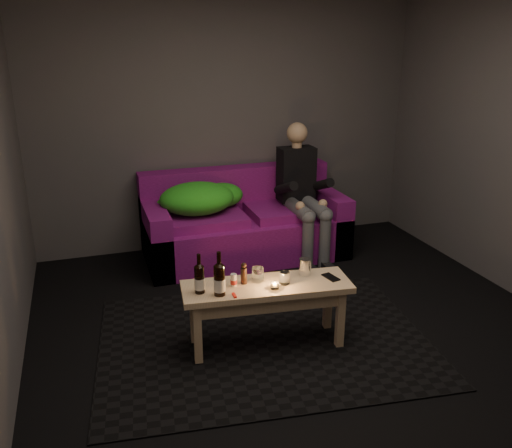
{
  "coord_description": "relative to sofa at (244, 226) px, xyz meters",
  "views": [
    {
      "loc": [
        -1.47,
        -3.15,
        2.15
      ],
      "look_at": [
        -0.08,
        1.09,
        0.58
      ],
      "focal_mm": 38.0,
      "sensor_mm": 36.0,
      "label": 1
    }
  ],
  "objects": [
    {
      "name": "sofa",
      "position": [
        0.0,
        0.0,
        0.0
      ],
      "size": [
        1.99,
        0.89,
        0.85
      ],
      "color": "#6C0E5D",
      "rests_on": "floor"
    },
    {
      "name": "pepper_mill",
      "position": [
        -0.5,
        -1.65,
        0.24
      ],
      "size": [
        0.06,
        0.06,
        0.12
      ],
      "primitive_type": "cylinder",
      "rotation": [
        0.0,
        0.0,
        -0.31
      ],
      "color": "black",
      "rests_on": "coffee_table"
    },
    {
      "name": "coffee_table",
      "position": [
        -0.35,
        -1.71,
        0.09
      ],
      "size": [
        1.23,
        0.51,
        0.49
      ],
      "rotation": [
        0.0,
        0.0,
        -0.11
      ],
      "color": "tan",
      "rests_on": "rug"
    },
    {
      "name": "tumbler_front",
      "position": [
        -0.23,
        -1.74,
        0.22
      ],
      "size": [
        0.09,
        0.09,
        0.09
      ],
      "primitive_type": "cylinder",
      "rotation": [
        0.0,
        0.0,
        0.39
      ],
      "color": "white",
      "rests_on": "coffee_table"
    },
    {
      "name": "room",
      "position": [
        -0.03,
        -1.35,
        1.33
      ],
      "size": [
        4.5,
        4.5,
        4.5
      ],
      "color": "silver",
      "rests_on": "ground"
    },
    {
      "name": "smartphone",
      "position": [
        0.12,
        -1.75,
        0.18
      ],
      "size": [
        0.1,
        0.15,
        0.01
      ],
      "primitive_type": "cube",
      "rotation": [
        0.0,
        0.0,
        0.2
      ],
      "color": "black",
      "rests_on": "coffee_table"
    },
    {
      "name": "floor",
      "position": [
        -0.03,
        -1.82,
        -0.31
      ],
      "size": [
        4.5,
        4.5,
        0.0
      ],
      "primitive_type": "plane",
      "color": "black",
      "rests_on": "ground"
    },
    {
      "name": "red_lighter",
      "position": [
        -0.62,
        -1.82,
        0.18
      ],
      "size": [
        0.02,
        0.07,
        0.01
      ],
      "primitive_type": "cube",
      "rotation": [
        0.0,
        0.0,
        -0.02
      ],
      "color": "red",
      "rests_on": "coffee_table"
    },
    {
      "name": "rug",
      "position": [
        -0.35,
        -1.66,
        -0.3
      ],
      "size": [
        2.56,
        1.99,
        0.01
      ],
      "primitive_type": "cube",
      "rotation": [
        0.0,
        0.0,
        -0.11
      ],
      "color": "black",
      "rests_on": "floor"
    },
    {
      "name": "tealight",
      "position": [
        -0.32,
        -1.8,
        0.2
      ],
      "size": [
        0.06,
        0.06,
        0.04
      ],
      "color": "white",
      "rests_on": "coffee_table"
    },
    {
      "name": "tumbler_back",
      "position": [
        -0.39,
        -1.64,
        0.23
      ],
      "size": [
        0.1,
        0.1,
        0.1
      ],
      "primitive_type": "cylinder",
      "rotation": [
        0.0,
        0.0,
        -0.25
      ],
      "color": "white",
      "rests_on": "coffee_table"
    },
    {
      "name": "salt_shaker",
      "position": [
        -0.58,
        -1.67,
        0.22
      ],
      "size": [
        0.05,
        0.05,
        0.09
      ],
      "primitive_type": "cylinder",
      "rotation": [
        0.0,
        0.0,
        0.33
      ],
      "color": "silver",
      "rests_on": "coffee_table"
    },
    {
      "name": "steel_cup",
      "position": [
        -0.03,
        -1.64,
        0.24
      ],
      "size": [
        0.09,
        0.09,
        0.12
      ],
      "primitive_type": "cylinder",
      "rotation": [
        0.0,
        0.0,
        -0.05
      ],
      "color": "silver",
      "rests_on": "coffee_table"
    },
    {
      "name": "green_blanket",
      "position": [
        -0.44,
        -0.01,
        0.33
      ],
      "size": [
        0.87,
        0.6,
        0.3
      ],
      "color": "green",
      "rests_on": "sofa"
    },
    {
      "name": "person",
      "position": [
        0.56,
        -0.16,
        0.38
      ],
      "size": [
        0.36,
        0.82,
        1.33
      ],
      "color": "black",
      "rests_on": "sofa"
    },
    {
      "name": "beer_bottle_a",
      "position": [
        -0.82,
        -1.69,
        0.28
      ],
      "size": [
        0.07,
        0.07,
        0.28
      ],
      "color": "black",
      "rests_on": "coffee_table"
    },
    {
      "name": "beer_bottle_b",
      "position": [
        -0.71,
        -1.77,
        0.29
      ],
      "size": [
        0.08,
        0.08,
        0.31
      ],
      "color": "black",
      "rests_on": "coffee_table"
    }
  ]
}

